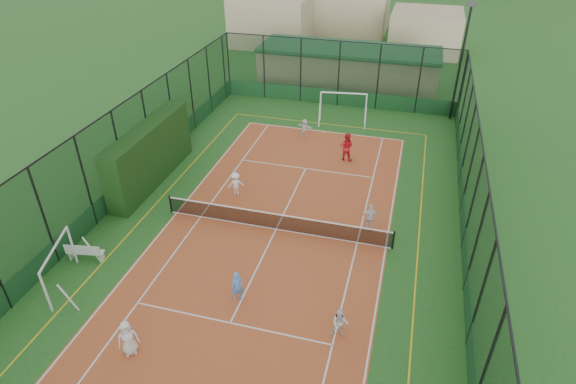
# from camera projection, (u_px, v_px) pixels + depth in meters

# --- Properties ---
(ground) EXTENTS (300.00, 300.00, 0.00)m
(ground) POSITION_uv_depth(u_px,v_px,m) (276.00, 229.00, 24.26)
(ground) COLOR #205D21
(ground) RESTS_ON ground
(court_slab) EXTENTS (11.17, 23.97, 0.01)m
(court_slab) POSITION_uv_depth(u_px,v_px,m) (276.00, 229.00, 24.26)
(court_slab) COLOR #A24924
(court_slab) RESTS_ON ground
(tennis_net) EXTENTS (11.67, 0.12, 1.06)m
(tennis_net) POSITION_uv_depth(u_px,v_px,m) (276.00, 221.00, 23.98)
(tennis_net) COLOR black
(tennis_net) RESTS_ON ground
(perimeter_fence) EXTENTS (18.12, 34.12, 5.00)m
(perimeter_fence) POSITION_uv_depth(u_px,v_px,m) (275.00, 187.00, 22.92)
(perimeter_fence) COLOR black
(perimeter_fence) RESTS_ON ground
(floodlight_ne) EXTENTS (0.60, 0.26, 8.25)m
(floodlight_ne) POSITION_uv_depth(u_px,v_px,m) (460.00, 64.00, 33.63)
(floodlight_ne) COLOR black
(floodlight_ne) RESTS_ON ground
(clubhouse) EXTENTS (15.20, 7.20, 3.15)m
(clubhouse) POSITION_uv_depth(u_px,v_px,m) (348.00, 66.00, 41.31)
(clubhouse) COLOR tan
(clubhouse) RESTS_ON ground
(hedge_left) EXTENTS (1.18, 7.83, 3.43)m
(hedge_left) POSITION_uv_depth(u_px,v_px,m) (150.00, 154.00, 27.44)
(hedge_left) COLOR black
(hedge_left) RESTS_ON ground
(white_bench) EXTENTS (1.73, 0.75, 0.94)m
(white_bench) POSITION_uv_depth(u_px,v_px,m) (85.00, 251.00, 22.08)
(white_bench) COLOR white
(white_bench) RESTS_ON ground
(futsal_goal_near) EXTENTS (3.25, 1.79, 2.02)m
(futsal_goal_near) POSITION_uv_depth(u_px,v_px,m) (60.00, 267.00, 20.35)
(futsal_goal_near) COLOR white
(futsal_goal_near) RESTS_ON ground
(futsal_goal_far) EXTENTS (3.49, 1.43, 2.18)m
(futsal_goal_far) POSITION_uv_depth(u_px,v_px,m) (343.00, 107.00, 34.81)
(futsal_goal_far) COLOR white
(futsal_goal_far) RESTS_ON ground
(child_near_left) EXTENTS (0.89, 0.85, 1.53)m
(child_near_left) POSITION_uv_depth(u_px,v_px,m) (128.00, 338.00, 17.46)
(child_near_left) COLOR white
(child_near_left) RESTS_ON court_slab
(child_near_mid) EXTENTS (0.61, 0.56, 1.39)m
(child_near_mid) POSITION_uv_depth(u_px,v_px,m) (238.00, 286.00, 19.81)
(child_near_mid) COLOR #5492EF
(child_near_mid) RESTS_ON court_slab
(child_near_right) EXTENTS (0.69, 0.56, 1.33)m
(child_near_right) POSITION_uv_depth(u_px,v_px,m) (340.00, 323.00, 18.17)
(child_near_right) COLOR white
(child_near_right) RESTS_ON court_slab
(child_far_left) EXTENTS (1.03, 0.89, 1.38)m
(child_far_left) POSITION_uv_depth(u_px,v_px,m) (236.00, 184.00, 26.65)
(child_far_left) COLOR white
(child_far_left) RESTS_ON court_slab
(child_far_right) EXTENTS (0.94, 0.58, 1.50)m
(child_far_right) POSITION_uv_depth(u_px,v_px,m) (370.00, 217.00, 23.84)
(child_far_right) COLOR white
(child_far_right) RESTS_ON court_slab
(child_far_back) EXTENTS (1.18, 0.66, 1.21)m
(child_far_back) POSITION_uv_depth(u_px,v_px,m) (304.00, 128.00, 33.03)
(child_far_back) COLOR white
(child_far_back) RESTS_ON court_slab
(coach) EXTENTS (0.97, 0.81, 1.81)m
(coach) POSITION_uv_depth(u_px,v_px,m) (346.00, 147.00, 29.96)
(coach) COLOR red
(coach) RESTS_ON court_slab
(tennis_balls) EXTENTS (3.52, 0.30, 0.07)m
(tennis_balls) POSITION_uv_depth(u_px,v_px,m) (277.00, 207.00, 25.90)
(tennis_balls) COLOR #CCE033
(tennis_balls) RESTS_ON court_slab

